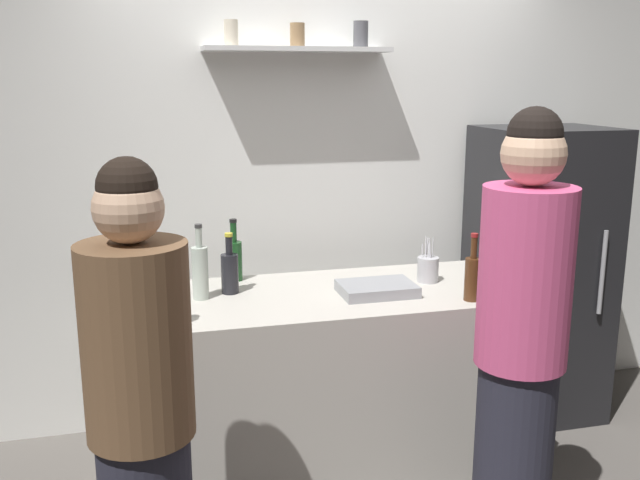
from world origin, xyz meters
TOP-DOWN VIEW (x-y plane):
  - back_wall_assembly at (-0.00, 1.25)m, footprint 4.80×0.32m
  - refrigerator at (1.16, 0.85)m, footprint 0.67×0.61m
  - counter at (-0.19, 0.48)m, footprint 1.82×0.75m
  - baking_pan at (0.05, 0.40)m, footprint 0.34×0.24m
  - utensil_holder at (0.36, 0.52)m, footprint 0.10×0.10m
  - wine_bottle_pale_glass at (-0.73, 0.52)m, footprint 0.07×0.07m
  - wine_bottle_dark_glass at (-0.59, 0.58)m, footprint 0.08×0.08m
  - wine_bottle_amber_glass at (0.43, 0.21)m, footprint 0.07×0.07m
  - wine_bottle_green_glass at (-0.55, 0.78)m, footprint 0.08×0.08m
  - water_bottle_plastic at (-0.89, 0.20)m, footprint 0.08×0.08m
  - person_brown_jacket at (-1.00, -0.40)m, footprint 0.34×0.34m
  - person_pink_top at (0.38, -0.31)m, footprint 0.34×0.34m

SIDE VIEW (x-z plane):
  - counter at x=-0.19m, z-range 0.00..0.93m
  - refrigerator at x=1.16m, z-range 0.00..1.63m
  - person_brown_jacket at x=-1.00m, z-range -0.01..1.66m
  - person_pink_top at x=0.38m, z-range 0.00..1.80m
  - baking_pan at x=0.05m, z-range 0.93..0.98m
  - utensil_holder at x=0.36m, z-range 0.88..1.10m
  - wine_bottle_dark_glass at x=-0.59m, z-range 0.89..1.17m
  - wine_bottle_green_glass at x=-0.55m, z-range 0.89..1.19m
  - wine_bottle_amber_glass at x=0.43m, z-range 0.89..1.19m
  - water_bottle_plastic at x=-0.89m, z-range 0.91..1.16m
  - wine_bottle_pale_glass at x=-0.73m, z-range 0.89..1.23m
  - back_wall_assembly at x=0.00m, z-range 0.00..2.60m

